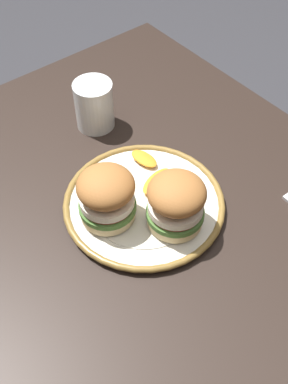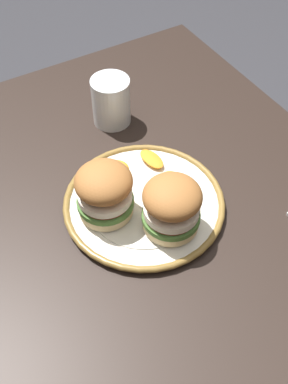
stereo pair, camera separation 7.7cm
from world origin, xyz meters
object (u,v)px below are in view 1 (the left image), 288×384
sandwich_half_right (107,195)px  drinking_glass (95,108)px  dinner_plate (144,203)px  dining_table (152,282)px  sandwich_half_left (176,202)px

sandwich_half_right → drinking_glass: bearing=-30.0°
sandwich_half_right → drinking_glass: sandwich_half_right is taller
dinner_plate → drinking_glass: bearing=-14.3°
dining_table → drinking_glass: 0.37m
dinner_plate → sandwich_half_right: (0.01, 0.07, 0.06)m
dining_table → drinking_glass: size_ratio=11.14×
sandwich_half_right → drinking_glass: 0.26m
dinner_plate → sandwich_half_right: 0.09m
dining_table → sandwich_half_right: 0.21m
dinner_plate → drinking_glass: drinking_glass is taller
dining_table → sandwich_half_right: size_ratio=8.27×
drinking_glass → sandwich_half_left: bearing=171.0°
dining_table → sandwich_half_left: size_ratio=8.27×
dining_table → dinner_plate: dinner_plate is taller
dining_table → dinner_plate: (0.08, -0.04, 0.13)m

